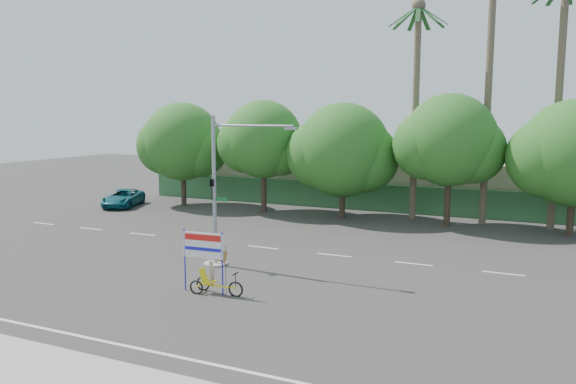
% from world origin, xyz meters
% --- Properties ---
extents(ground, '(120.00, 120.00, 0.00)m').
position_xyz_m(ground, '(0.00, 0.00, 0.00)').
color(ground, '#33302D').
rests_on(ground, ground).
extents(sidewalk_near, '(50.00, 2.40, 0.12)m').
position_xyz_m(sidewalk_near, '(0.00, -7.50, 0.06)').
color(sidewalk_near, gray).
rests_on(sidewalk_near, ground).
extents(fence, '(38.00, 0.08, 2.00)m').
position_xyz_m(fence, '(0.00, 21.50, 1.00)').
color(fence, '#336B3D').
rests_on(fence, ground).
extents(building_left, '(12.00, 8.00, 4.00)m').
position_xyz_m(building_left, '(-10.00, 26.00, 2.00)').
color(building_left, '#B8AA92').
rests_on(building_left, ground).
extents(building_right, '(14.00, 8.00, 3.60)m').
position_xyz_m(building_right, '(8.00, 26.00, 1.80)').
color(building_right, '#B8AA92').
rests_on(building_right, ground).
extents(tree_far_left, '(7.14, 6.00, 7.96)m').
position_xyz_m(tree_far_left, '(-14.05, 18.00, 4.76)').
color(tree_far_left, '#473828').
rests_on(tree_far_left, ground).
extents(tree_left, '(6.66, 5.60, 8.07)m').
position_xyz_m(tree_left, '(-7.05, 18.00, 5.06)').
color(tree_left, '#473828').
rests_on(tree_left, ground).
extents(tree_center, '(7.62, 6.40, 7.85)m').
position_xyz_m(tree_center, '(-1.05, 18.00, 4.47)').
color(tree_center, '#473828').
rests_on(tree_center, ground).
extents(tree_right, '(6.90, 5.80, 8.36)m').
position_xyz_m(tree_right, '(5.95, 18.00, 5.24)').
color(tree_right, '#473828').
rests_on(tree_right, ground).
extents(tree_far_right, '(7.38, 6.20, 7.94)m').
position_xyz_m(tree_far_right, '(12.95, 18.00, 4.64)').
color(tree_far_right, '#473828').
rests_on(tree_far_right, ground).
extents(palm_tall, '(3.73, 3.79, 17.45)m').
position_xyz_m(palm_tall, '(8.00, 19.50, 10.46)').
color(palm_tall, '#70604C').
rests_on(palm_tall, ground).
extents(palm_mid, '(3.73, 3.79, 15.45)m').
position_xyz_m(palm_mid, '(12.00, 19.50, 9.40)').
color(palm_mid, '#70604C').
rests_on(palm_mid, ground).
extents(palm_short, '(3.73, 3.79, 14.45)m').
position_xyz_m(palm_short, '(3.50, 19.50, 8.86)').
color(palm_short, '#70604C').
rests_on(palm_short, ground).
extents(traffic_signal, '(4.72, 1.10, 7.00)m').
position_xyz_m(traffic_signal, '(-2.20, 3.98, 2.92)').
color(traffic_signal, gray).
rests_on(traffic_signal, ground).
extents(trike_billboard, '(2.60, 0.63, 2.56)m').
position_xyz_m(trike_billboard, '(-0.48, 0.25, 1.03)').
color(trike_billboard, black).
rests_on(trike_billboard, ground).
extents(pickup_truck, '(3.65, 5.16, 1.31)m').
position_xyz_m(pickup_truck, '(-17.93, 15.60, 0.65)').
color(pickup_truck, '#0E5764').
rests_on(pickup_truck, ground).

